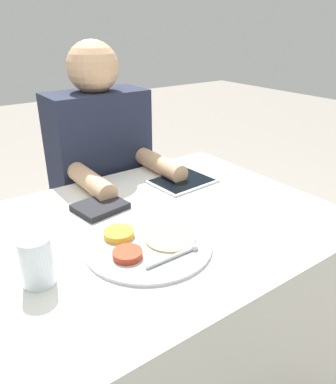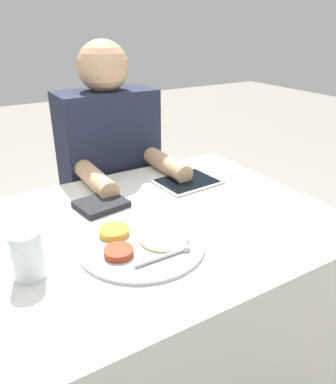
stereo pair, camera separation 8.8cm
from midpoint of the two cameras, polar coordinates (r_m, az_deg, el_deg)
dining_table at (r=1.35m, az=-4.16°, el=-19.06°), size 1.10×0.83×0.77m
thali_tray at (r=1.01m, az=-5.80°, el=-7.98°), size 0.34×0.34×0.03m
red_notebook at (r=1.22m, az=-12.36°, el=-2.28°), size 0.17×0.15×0.02m
tablet_device at (r=1.39m, az=0.35°, el=1.65°), size 0.23×0.19×0.01m
person_diner at (r=1.67m, az=-11.21°, el=-1.53°), size 0.39×0.47×1.26m
drinking_glass at (r=0.91m, az=-22.06°, el=-9.81°), size 0.08×0.08×0.12m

